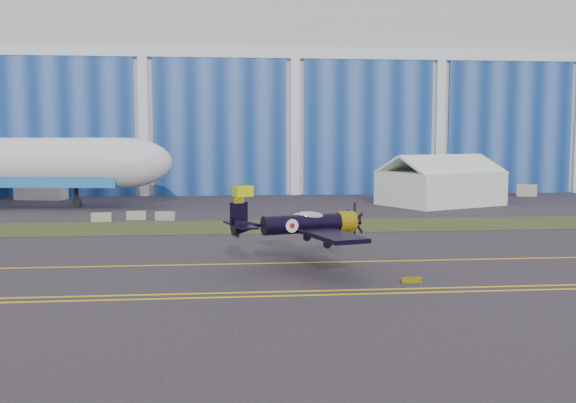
{
  "coord_description": "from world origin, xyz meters",
  "views": [
    {
      "loc": [
        10.8,
        -50.03,
        8.55
      ],
      "look_at": [
        16.1,
        1.84,
        3.56
      ],
      "focal_mm": 42.0,
      "sensor_mm": 36.0,
      "label": 1
    }
  ],
  "objects": [
    {
      "name": "ground",
      "position": [
        0.0,
        0.0,
        0.0
      ],
      "size": [
        260.0,
        260.0,
        0.0
      ],
      "primitive_type": "plane",
      "color": "#332B33",
      "rests_on": "ground"
    },
    {
      "name": "grass_median",
      "position": [
        0.0,
        14.0,
        0.02
      ],
      "size": [
        260.0,
        10.0,
        0.02
      ],
      "primitive_type": "cube",
      "color": "#475128",
      "rests_on": "ground"
    },
    {
      "name": "hangar",
      "position": [
        0.0,
        71.79,
        14.96
      ],
      "size": [
        220.0,
        45.7,
        30.0
      ],
      "color": "silver",
      "rests_on": "ground"
    },
    {
      "name": "taxiway_centreline",
      "position": [
        0.0,
        -5.0,
        0.01
      ],
      "size": [
        200.0,
        0.2,
        0.02
      ],
      "primitive_type": "cube",
      "color": "yellow",
      "rests_on": "ground"
    },
    {
      "name": "edge_line_near",
      "position": [
        0.0,
        -14.5,
        0.01
      ],
      "size": [
        80.0,
        0.2,
        0.02
      ],
      "primitive_type": "cube",
      "color": "yellow",
      "rests_on": "ground"
    },
    {
      "name": "edge_line_far",
      "position": [
        0.0,
        -13.5,
        0.01
      ],
      "size": [
        80.0,
        0.2,
        0.02
      ],
      "primitive_type": "cube",
      "color": "yellow",
      "rests_on": "ground"
    },
    {
      "name": "guard_board_right",
      "position": [
        22.0,
        -12.0,
        0.17
      ],
      "size": [
        1.2,
        0.15,
        0.35
      ],
      "primitive_type": "cube",
      "color": "yellow",
      "rests_on": "ground"
    },
    {
      "name": "warbird",
      "position": [
        16.1,
        -7.16,
        2.96
      ],
      "size": [
        13.08,
        14.52,
        3.62
      ],
      "rotation": [
        0.0,
        0.0,
        0.28
      ],
      "color": "black",
      "rests_on": "ground"
    },
    {
      "name": "tent",
      "position": [
        38.63,
        32.42,
        3.2
      ],
      "size": [
        16.75,
        14.95,
        6.41
      ],
      "rotation": [
        0.0,
        0.0,
        0.43
      ],
      "color": "white",
      "rests_on": "ground"
    },
    {
      "name": "shipping_container",
      "position": [
        -13.59,
        45.06,
        1.45
      ],
      "size": [
        7.09,
        4.08,
        2.89
      ],
      "primitive_type": "cube",
      "rotation": [
        0.0,
        0.0,
        -0.22
      ],
      "color": "white",
      "rests_on": "ground"
    },
    {
      "name": "tug",
      "position": [
        14.17,
        47.17,
        0.78
      ],
      "size": [
        3.11,
        2.63,
        1.55
      ],
      "primitive_type": "cube",
      "rotation": [
        0.0,
        0.0,
        0.43
      ],
      "color": "#DBDC0C",
      "rests_on": "ground"
    },
    {
      "name": "gse_box",
      "position": [
        55.23,
        43.41,
        0.84
      ],
      "size": [
        3.14,
        2.41,
        1.67
      ],
      "primitive_type": "cube",
      "rotation": [
        0.0,
        0.0,
        -0.38
      ],
      "color": "#A5AA86",
      "rests_on": "ground"
    },
    {
      "name": "barrier_a",
      "position": [
        -1.17,
        19.43,
        0.45
      ],
      "size": [
        2.03,
        0.72,
        0.9
      ],
      "primitive_type": "cube",
      "rotation": [
        0.0,
        0.0,
        0.06
      ],
      "color": "#999D8C",
      "rests_on": "ground"
    },
    {
      "name": "barrier_b",
      "position": [
        2.19,
        20.55,
        0.45
      ],
      "size": [
        2.0,
        0.6,
        0.9
      ],
      "primitive_type": "cube",
      "rotation": [
        0.0,
        0.0,
        -0.0
      ],
      "color": "#9C9787",
      "rests_on": "ground"
    },
    {
      "name": "barrier_c",
      "position": [
        5.21,
        19.79,
        0.45
      ],
      "size": [
        2.05,
        0.81,
        0.9
      ],
      "primitive_type": "cube",
      "rotation": [
        0.0,
        0.0,
        -0.11
      ],
      "color": "gray",
      "rests_on": "ground"
    }
  ]
}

